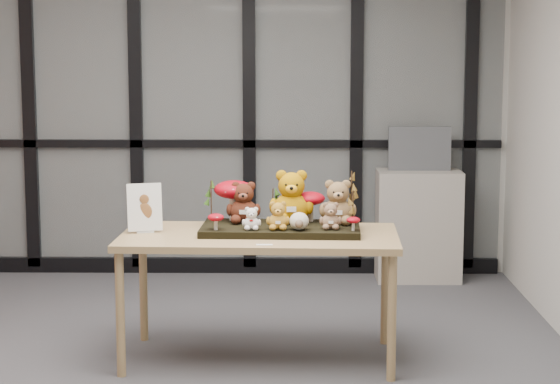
{
  "coord_description": "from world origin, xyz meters",
  "views": [
    {
      "loc": [
        0.79,
        -5.56,
        1.85
      ],
      "look_at": [
        0.72,
        0.16,
        1.0
      ],
      "focal_mm": 65.0,
      "sensor_mm": 36.0,
      "label": 1
    }
  ],
  "objects_px": {
    "plush_cream_hedgehog": "(299,220)",
    "sign_holder": "(145,210)",
    "mushroom_back_left": "(234,198)",
    "display_table": "(259,245)",
    "bear_brown_medium": "(244,200)",
    "mushroom_front_right": "(353,223)",
    "cabinet": "(418,225)",
    "bear_small_yellow": "(278,214)",
    "mushroom_back_right": "(310,205)",
    "mushroom_front_left": "(216,221)",
    "monitor": "(420,149)",
    "diorama_tray": "(281,229)",
    "bear_pooh_yellow": "(291,194)",
    "bear_beige_small": "(331,214)",
    "bear_tan_back": "(338,200)",
    "bear_white_bow": "(252,217)"
  },
  "relations": [
    {
      "from": "mushroom_front_left",
      "to": "monitor",
      "type": "height_order",
      "value": "monitor"
    },
    {
      "from": "mushroom_back_right",
      "to": "diorama_tray",
      "type": "bearing_deg",
      "value": -139.69
    },
    {
      "from": "mushroom_back_left",
      "to": "bear_tan_back",
      "type": "bearing_deg",
      "value": -10.35
    },
    {
      "from": "display_table",
      "to": "cabinet",
      "type": "distance_m",
      "value": 2.37
    },
    {
      "from": "bear_small_yellow",
      "to": "sign_holder",
      "type": "bearing_deg",
      "value": 173.74
    },
    {
      "from": "mushroom_front_right",
      "to": "bear_beige_small",
      "type": "bearing_deg",
      "value": 158.66
    },
    {
      "from": "bear_tan_back",
      "to": "monitor",
      "type": "distance_m",
      "value": 2.07
    },
    {
      "from": "bear_white_bow",
      "to": "mushroom_back_left",
      "type": "xyz_separation_m",
      "value": [
        -0.12,
        0.31,
        0.06
      ]
    },
    {
      "from": "bear_brown_medium",
      "to": "mushroom_front_right",
      "type": "height_order",
      "value": "bear_brown_medium"
    },
    {
      "from": "display_table",
      "to": "mushroom_front_left",
      "type": "distance_m",
      "value": 0.3
    },
    {
      "from": "bear_small_yellow",
      "to": "mushroom_front_right",
      "type": "distance_m",
      "value": 0.43
    },
    {
      "from": "mushroom_back_left",
      "to": "display_table",
      "type": "bearing_deg",
      "value": -55.6
    },
    {
      "from": "bear_brown_medium",
      "to": "bear_beige_small",
      "type": "height_order",
      "value": "bear_brown_medium"
    },
    {
      "from": "bear_brown_medium",
      "to": "monitor",
      "type": "xyz_separation_m",
      "value": [
        1.27,
        1.9,
        0.11
      ]
    },
    {
      "from": "bear_tan_back",
      "to": "diorama_tray",
      "type": "bearing_deg",
      "value": -166.78
    },
    {
      "from": "bear_white_bow",
      "to": "mushroom_back_right",
      "type": "bearing_deg",
      "value": 41.81
    },
    {
      "from": "plush_cream_hedgehog",
      "to": "sign_holder",
      "type": "relative_size",
      "value": 0.39
    },
    {
      "from": "bear_beige_small",
      "to": "monitor",
      "type": "distance_m",
      "value": 2.25
    },
    {
      "from": "diorama_tray",
      "to": "mushroom_back_right",
      "type": "relative_size",
      "value": 4.69
    },
    {
      "from": "diorama_tray",
      "to": "bear_white_bow",
      "type": "xyz_separation_m",
      "value": [
        -0.16,
        -0.13,
        0.09
      ]
    },
    {
      "from": "bear_white_bow",
      "to": "sign_holder",
      "type": "bearing_deg",
      "value": 171.25
    },
    {
      "from": "bear_beige_small",
      "to": "cabinet",
      "type": "bearing_deg",
      "value": 72.02
    },
    {
      "from": "mushroom_back_right",
      "to": "sign_holder",
      "type": "bearing_deg",
      "value": -170.59
    },
    {
      "from": "bear_pooh_yellow",
      "to": "mushroom_front_left",
      "type": "xyz_separation_m",
      "value": [
        -0.43,
        -0.24,
        -0.12
      ]
    },
    {
      "from": "bear_beige_small",
      "to": "plush_cream_hedgehog",
      "type": "relative_size",
      "value": 1.52
    },
    {
      "from": "plush_cream_hedgehog",
      "to": "mushroom_back_right",
      "type": "bearing_deg",
      "value": 78.74
    },
    {
      "from": "bear_small_yellow",
      "to": "sign_holder",
      "type": "distance_m",
      "value": 0.79
    },
    {
      "from": "bear_brown_medium",
      "to": "plush_cream_hedgehog",
      "type": "bearing_deg",
      "value": -33.65
    },
    {
      "from": "bear_brown_medium",
      "to": "mushroom_back_right",
      "type": "bearing_deg",
      "value": 9.06
    },
    {
      "from": "bear_white_bow",
      "to": "plush_cream_hedgehog",
      "type": "distance_m",
      "value": 0.27
    },
    {
      "from": "bear_brown_medium",
      "to": "bear_white_bow",
      "type": "bearing_deg",
      "value": -74.17
    },
    {
      "from": "display_table",
      "to": "sign_holder",
      "type": "height_order",
      "value": "sign_holder"
    },
    {
      "from": "diorama_tray",
      "to": "plush_cream_hedgehog",
      "type": "height_order",
      "value": "plush_cream_hedgehog"
    },
    {
      "from": "mushroom_front_left",
      "to": "mushroom_front_right",
      "type": "xyz_separation_m",
      "value": [
        0.78,
        -0.01,
        -0.01
      ]
    },
    {
      "from": "bear_brown_medium",
      "to": "cabinet",
      "type": "distance_m",
      "value": 2.33
    },
    {
      "from": "diorama_tray",
      "to": "mushroom_back_left",
      "type": "height_order",
      "value": "mushroom_back_left"
    },
    {
      "from": "sign_holder",
      "to": "bear_white_bow",
      "type": "bearing_deg",
      "value": -25.89
    },
    {
      "from": "sign_holder",
      "to": "plush_cream_hedgehog",
      "type": "bearing_deg",
      "value": -22.87
    },
    {
      "from": "bear_pooh_yellow",
      "to": "cabinet",
      "type": "bearing_deg",
      "value": 64.44
    },
    {
      "from": "bear_small_yellow",
      "to": "monitor",
      "type": "height_order",
      "value": "monitor"
    },
    {
      "from": "bear_pooh_yellow",
      "to": "plush_cream_hedgehog",
      "type": "height_order",
      "value": "bear_pooh_yellow"
    },
    {
      "from": "bear_brown_medium",
      "to": "mushroom_back_left",
      "type": "xyz_separation_m",
      "value": [
        -0.06,
        0.08,
        -0.0
      ]
    },
    {
      "from": "bear_brown_medium",
      "to": "display_table",
      "type": "bearing_deg",
      "value": -55.55
    },
    {
      "from": "diorama_tray",
      "to": "cabinet",
      "type": "height_order",
      "value": "cabinet"
    },
    {
      "from": "bear_tan_back",
      "to": "mushroom_back_left",
      "type": "height_order",
      "value": "bear_tan_back"
    },
    {
      "from": "bear_tan_back",
      "to": "bear_small_yellow",
      "type": "distance_m",
      "value": 0.4
    },
    {
      "from": "plush_cream_hedgehog",
      "to": "mushroom_front_left",
      "type": "distance_m",
      "value": 0.47
    },
    {
      "from": "bear_pooh_yellow",
      "to": "mushroom_back_right",
      "type": "xyz_separation_m",
      "value": [
        0.11,
        0.05,
        -0.07
      ]
    },
    {
      "from": "bear_small_yellow",
      "to": "plush_cream_hedgehog",
      "type": "xyz_separation_m",
      "value": [
        0.12,
        -0.01,
        -0.03
      ]
    },
    {
      "from": "bear_small_yellow",
      "to": "monitor",
      "type": "relative_size",
      "value": 0.37
    }
  ]
}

